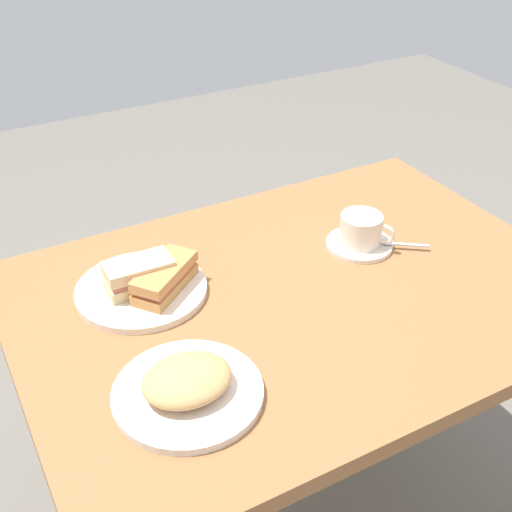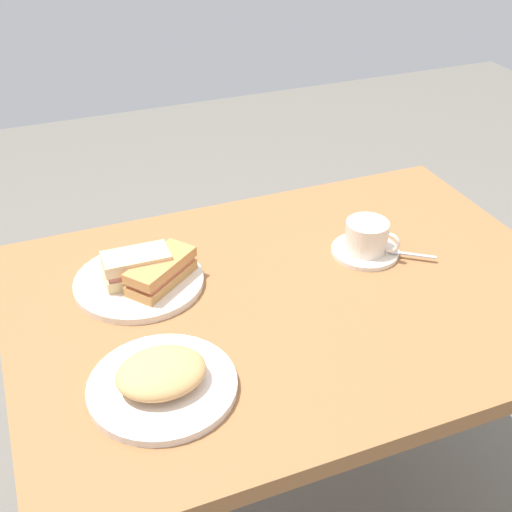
{
  "view_description": "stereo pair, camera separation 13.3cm",
  "coord_description": "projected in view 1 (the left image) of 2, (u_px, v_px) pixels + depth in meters",
  "views": [
    {
      "loc": [
        0.57,
        0.87,
        1.52
      ],
      "look_at": [
        0.04,
        -0.1,
        0.79
      ],
      "focal_mm": 46.63,
      "sensor_mm": 36.0,
      "label": 1
    },
    {
      "loc": [
        0.45,
        0.93,
        1.52
      ],
      "look_at": [
        0.04,
        -0.1,
        0.79
      ],
      "focal_mm": 46.63,
      "sensor_mm": 36.0,
      "label": 2
    }
  ],
  "objects": [
    {
      "name": "coffee_cup",
      "position": [
        362.0,
        229.0,
        1.39
      ],
      "size": [
        0.09,
        0.1,
        0.06
      ],
      "color": "beige",
      "rests_on": "coffee_saucer"
    },
    {
      "name": "sandwich_back",
      "position": [
        165.0,
        278.0,
        1.25
      ],
      "size": [
        0.16,
        0.14,
        0.05
      ],
      "color": "#C18749",
      "rests_on": "sandwich_plate"
    },
    {
      "name": "sandwich_front",
      "position": [
        139.0,
        275.0,
        1.25
      ],
      "size": [
        0.13,
        0.07,
        0.06
      ],
      "color": "#D7BC81",
      "rests_on": "sandwich_plate"
    },
    {
      "name": "spoon",
      "position": [
        397.0,
        244.0,
        1.4
      ],
      "size": [
        0.09,
        0.07,
        0.01
      ],
      "color": "silver",
      "rests_on": "coffee_saucer"
    },
    {
      "name": "side_plate",
      "position": [
        188.0,
        393.0,
        1.05
      ],
      "size": [
        0.24,
        0.24,
        0.01
      ],
      "primitive_type": "cylinder",
      "color": "silver",
      "rests_on": "dining_table"
    },
    {
      "name": "coffee_saucer",
      "position": [
        359.0,
        244.0,
        1.41
      ],
      "size": [
        0.14,
        0.14,
        0.01
      ],
      "primitive_type": "cylinder",
      "color": "silver",
      "rests_on": "dining_table"
    },
    {
      "name": "side_food_pile",
      "position": [
        187.0,
        380.0,
        1.03
      ],
      "size": [
        0.14,
        0.12,
        0.04
      ],
      "primitive_type": "ellipsoid",
      "color": "tan",
      "rests_on": "side_plate"
    },
    {
      "name": "sandwich_plate",
      "position": [
        141.0,
        290.0,
        1.27
      ],
      "size": [
        0.25,
        0.25,
        0.01
      ],
      "primitive_type": "cylinder",
      "color": "beige",
      "rests_on": "dining_table"
    },
    {
      "name": "dining_table",
      "position": [
        298.0,
        338.0,
        1.36
      ],
      "size": [
        1.08,
        0.77,
        0.76
      ],
      "color": "#925F37",
      "rests_on": "ground_plane"
    }
  ]
}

